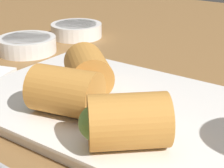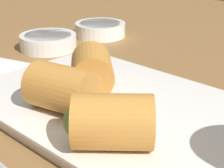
{
  "view_description": "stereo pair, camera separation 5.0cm",
  "coord_description": "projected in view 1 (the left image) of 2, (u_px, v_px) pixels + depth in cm",
  "views": [
    {
      "loc": [
        21.68,
        -28.61,
        20.33
      ],
      "look_at": [
        0.87,
        0.63,
        5.36
      ],
      "focal_mm": 60.0,
      "sensor_mm": 36.0,
      "label": 1
    },
    {
      "loc": [
        25.54,
        -25.43,
        20.33
      ],
      "look_at": [
        0.87,
        0.63,
        5.36
      ],
      "focal_mm": 60.0,
      "sensor_mm": 36.0,
      "label": 2
    }
  ],
  "objects": [
    {
      "name": "table_surface",
      "position": [
        102.0,
        121.0,
        0.41
      ],
      "size": [
        180.0,
        140.0,
        2.0
      ],
      "color": "olive",
      "rests_on": "ground"
    },
    {
      "name": "serving_plate",
      "position": [
        112.0,
        106.0,
        0.4
      ],
      "size": [
        30.15,
        21.13,
        1.5
      ],
      "color": "white",
      "rests_on": "table_surface"
    },
    {
      "name": "roll_front_left",
      "position": [
        123.0,
        121.0,
        0.3
      ],
      "size": [
        7.99,
        7.84,
        4.65
      ],
      "color": "#C68438",
      "rests_on": "serving_plate"
    },
    {
      "name": "roll_front_right",
      "position": [
        87.0,
        69.0,
        0.42
      ],
      "size": [
        7.98,
        7.84,
        4.65
      ],
      "color": "#C68438",
      "rests_on": "serving_plate"
    },
    {
      "name": "roll_back_left",
      "position": [
        61.0,
        91.0,
        0.36
      ],
      "size": [
        7.74,
        5.98,
        4.65
      ],
      "color": "#C68438",
      "rests_on": "serving_plate"
    },
    {
      "name": "dipping_bowl_near",
      "position": [
        27.0,
        44.0,
        0.59
      ],
      "size": [
        9.16,
        9.16,
        2.45
      ],
      "color": "white",
      "rests_on": "table_surface"
    },
    {
      "name": "dipping_bowl_far",
      "position": [
        76.0,
        30.0,
        0.68
      ],
      "size": [
        9.16,
        9.16,
        2.45
      ],
      "color": "white",
      "rests_on": "table_surface"
    }
  ]
}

